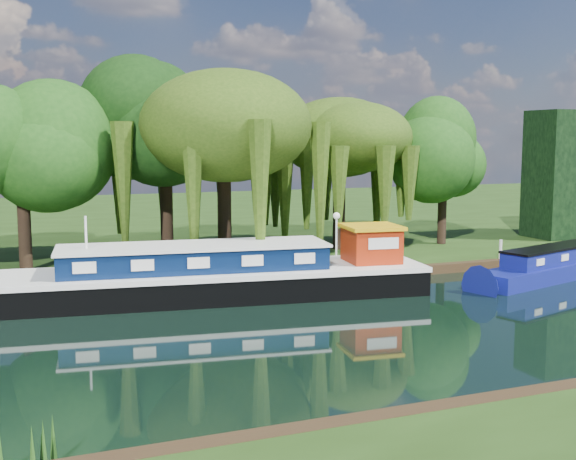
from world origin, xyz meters
name	(u,v)px	position (x,y,z in m)	size (l,w,h in m)	color
ground	(446,320)	(0.00, 0.00, 0.00)	(120.00, 120.00, 0.00)	black
far_bank	(205,219)	(0.00, 34.00, 0.23)	(120.00, 52.00, 0.45)	#1A310D
dutch_barge	(221,275)	(-6.61, 6.87, 0.93)	(18.20, 6.29, 3.76)	black
narrowboat	(562,265)	(10.09, 5.12, 0.60)	(11.65, 5.20, 1.69)	navy
willow_left	(224,129)	(-4.60, 13.06, 7.16)	(7.71, 7.71, 9.24)	black
willow_right	(340,149)	(2.63, 14.62, 6.08)	(6.34, 6.34, 7.72)	black
tree_far_left	(21,145)	(-14.19, 13.56, 6.41)	(5.41, 5.41, 8.71)	black
tree_far_mid	(165,133)	(-7.10, 15.30, 7.00)	(5.81, 5.81, 9.51)	black
tree_far_right	(444,158)	(9.24, 14.21, 5.58)	(4.55, 4.55, 7.44)	black
conifer_hedge	(575,174)	(19.00, 14.00, 4.45)	(6.00, 3.00, 8.00)	black
lamppost	(336,224)	(0.50, 10.50, 2.42)	(0.36, 0.36, 2.56)	silver
mooring_posts	(336,260)	(-0.50, 8.40, 0.95)	(19.16, 0.16, 1.00)	silver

